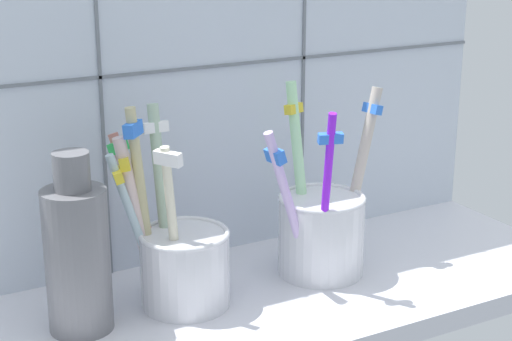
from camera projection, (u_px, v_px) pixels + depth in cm
name	position (u px, v px, depth cm)	size (l,w,h in cm)	color
counter_slab	(264.00, 303.00, 75.62)	(64.00, 22.00, 2.00)	silver
tile_wall_back	(203.00, 50.00, 79.19)	(64.00, 2.20, 45.00)	silver
toothbrush_cup_left	(179.00, 257.00, 72.03)	(10.10, 9.93, 17.77)	silver
toothbrush_cup_right	(321.00, 228.00, 78.40)	(14.27, 9.39, 18.18)	silver
ceramic_vase	(77.00, 254.00, 67.13)	(5.30, 5.30, 15.22)	slate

